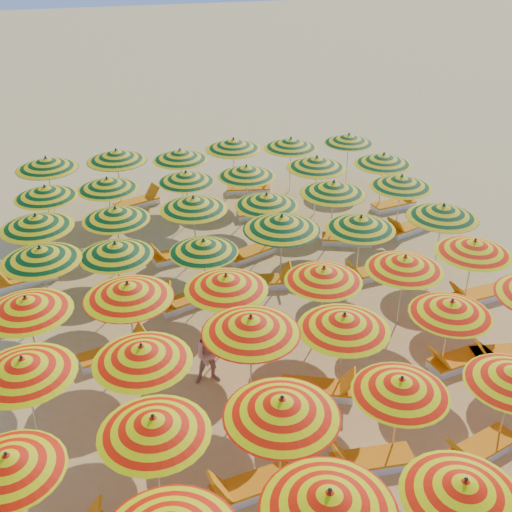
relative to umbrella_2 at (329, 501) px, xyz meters
name	(u,v)px	position (x,y,z in m)	size (l,w,h in m)	color
ground	(260,314)	(1.00, 8.19, -2.09)	(120.00, 120.00, 0.00)	#DFB063
umbrella_2	(329,501)	(0.00, 0.00, 0.00)	(2.48, 2.48, 2.38)	silver
umbrella_3	(464,489)	(2.26, -0.18, -0.16)	(2.24, 2.24, 2.19)	silver
umbrella_6	(8,463)	(-5.00, 2.29, -0.25)	(2.35, 2.35, 2.09)	silver
umbrella_7	(154,425)	(-2.48, 2.45, -0.13)	(2.65, 2.65, 2.23)	silver
umbrella_8	(282,407)	(-0.13, 2.21, 0.00)	(2.66, 2.66, 2.37)	silver
umbrella_9	(401,386)	(2.41, 2.47, -0.24)	(2.04, 2.04, 2.10)	silver
umbrella_12	(23,366)	(-4.87, 4.72, -0.09)	(2.46, 2.46, 2.27)	silver
umbrella_13	(142,354)	(-2.49, 4.58, -0.11)	(2.49, 2.49, 2.25)	silver
umbrella_14	(251,325)	(-0.07, 4.88, -0.01)	(2.59, 2.59, 2.37)	silver
umbrella_15	(344,322)	(2.02, 4.62, -0.11)	(2.76, 2.76, 2.25)	silver
umbrella_16	(451,308)	(4.77, 4.74, -0.25)	(2.25, 2.25, 2.09)	silver
umbrella_18	(26,305)	(-4.95, 7.09, -0.11)	(2.71, 2.71, 2.25)	silver
umbrella_19	(128,291)	(-2.60, 7.01, -0.04)	(2.90, 2.90, 2.33)	silver
umbrella_20	(226,282)	(-0.20, 6.95, -0.12)	(2.42, 2.42, 2.24)	silver
umbrella_21	(324,274)	(2.33, 6.85, -0.20)	(2.54, 2.54, 2.15)	silver
umbrella_22	(405,263)	(4.57, 6.84, -0.17)	(2.72, 2.72, 2.18)	silver
umbrella_23	(474,247)	(6.77, 7.14, -0.14)	(2.44, 2.44, 2.21)	silver
umbrella_24	(40,254)	(-4.73, 9.51, -0.09)	(2.16, 2.16, 2.27)	silver
umbrella_25	(115,249)	(-2.77, 9.44, -0.17)	(2.60, 2.60, 2.18)	silver
umbrella_26	(204,246)	(-0.37, 9.21, -0.27)	(2.56, 2.56, 2.07)	silver
umbrella_27	(282,223)	(1.98, 9.54, 0.01)	(2.97, 2.97, 2.39)	silver
umbrella_28	(361,223)	(4.33, 9.29, -0.15)	(2.17, 2.17, 2.21)	silver
umbrella_29	(443,211)	(6.96, 9.24, -0.06)	(2.22, 2.22, 2.31)	silver
umbrella_30	(36,221)	(-4.93, 11.56, -0.08)	(2.52, 2.52, 2.28)	silver
umbrella_31	(116,214)	(-2.63, 11.71, -0.17)	(2.32, 2.32, 2.18)	silver
umbrella_32	(193,203)	(-0.24, 11.74, -0.10)	(2.83, 2.83, 2.26)	silver
umbrella_33	(266,200)	(2.07, 11.60, -0.18)	(2.32, 2.32, 2.17)	silver
umbrella_34	(334,188)	(4.37, 11.73, -0.05)	(2.56, 2.56, 2.31)	silver
umbrella_35	(401,181)	(6.81, 11.81, -0.11)	(2.63, 2.63, 2.25)	silver
umbrella_36	(45,192)	(-4.76, 13.94, -0.17)	(2.69, 2.69, 2.18)	silver
umbrella_37	(107,184)	(-2.77, 14.17, -0.18)	(2.38, 2.38, 2.17)	silver
umbrella_38	(186,177)	(-0.09, 14.33, -0.26)	(2.53, 2.53, 2.08)	silver
umbrella_39	(246,171)	(2.01, 14.12, -0.18)	(2.60, 2.60, 2.17)	silver
umbrella_40	(317,162)	(4.58, 14.05, -0.07)	(2.49, 2.49, 2.30)	silver
umbrella_41	(384,159)	(7.08, 13.88, -0.11)	(2.25, 2.25, 2.25)	silver
umbrella_42	(46,163)	(-4.78, 16.24, -0.04)	(2.75, 2.75, 2.33)	silver
umbrella_43	(116,155)	(-2.32, 16.41, -0.03)	(2.54, 2.54, 2.34)	silver
umbrella_44	(180,155)	(-0.02, 16.25, -0.16)	(2.54, 2.54, 2.20)	silver
umbrella_45	(233,144)	(2.10, 16.66, -0.06)	(2.69, 2.69, 2.30)	silver
umbrella_46	(291,143)	(4.31, 16.35, -0.11)	(2.17, 2.17, 2.25)	silver
umbrella_47	(349,139)	(6.83, 16.66, -0.24)	(2.06, 2.06, 2.10)	silver
lounger_3	(251,487)	(-0.73, 2.19, -1.94)	(1.80, 0.84, 0.69)	white
lounger_4	(370,461)	(1.81, 2.24, -1.94)	(1.76, 0.68, 0.69)	white
lounger_5	(480,449)	(4.18, 1.97, -1.94)	(1.83, 1.08, 0.69)	white
lounger_6	(319,389)	(1.52, 4.61, -1.94)	(1.82, 1.18, 0.69)	white
lounger_7	(459,360)	(5.27, 4.76, -1.94)	(1.81, 0.88, 0.69)	white
lounger_8	(503,354)	(6.49, 4.72, -1.94)	(1.79, 0.78, 0.69)	white
lounger_9	(115,353)	(-3.10, 7.16, -1.94)	(1.82, 1.01, 0.69)	white
lounger_10	(476,296)	(7.28, 7.33, -1.94)	(1.80, 0.82, 0.69)	white
lounger_11	(143,301)	(-2.17, 9.40, -1.94)	(1.79, 0.78, 0.69)	white
lounger_12	(186,301)	(-0.97, 9.11, -1.94)	(1.83, 1.15, 0.69)	white
lounger_13	(264,282)	(1.47, 9.60, -1.94)	(1.80, 0.84, 0.69)	white
lounger_14	(371,273)	(4.83, 9.28, -1.94)	(1.79, 0.80, 0.69)	white
lounger_15	(26,279)	(-5.53, 11.52, -1.94)	(1.82, 1.02, 0.69)	white
lounger_16	(177,255)	(-0.84, 11.87, -1.94)	(1.82, 0.94, 0.69)	white
lounger_17	(250,253)	(1.48, 11.42, -1.94)	(1.82, 1.23, 0.69)	white
lounger_18	(349,239)	(4.96, 11.56, -1.94)	(1.83, 1.12, 0.69)	white
lounger_19	(408,228)	(7.31, 11.84, -1.94)	(1.83, 1.14, 0.69)	white
lounger_20	(261,213)	(2.61, 14.29, -1.94)	(1.75, 0.64, 0.69)	white
lounger_21	(395,204)	(7.68, 13.78, -1.94)	(1.81, 0.89, 0.69)	white
lounger_22	(138,202)	(-1.73, 16.33, -1.94)	(1.82, 1.17, 0.69)	white
lounger_23	(250,189)	(2.70, 16.54, -1.94)	(1.81, 0.88, 0.69)	white
beachgoer_b	(210,355)	(-0.87, 5.70, -1.30)	(0.77, 0.60, 1.58)	tan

